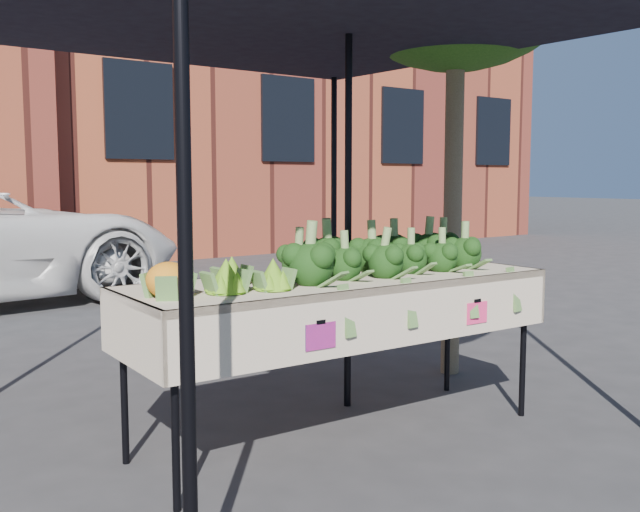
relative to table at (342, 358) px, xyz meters
The scene contains 8 objects.
ground 0.45m from the table, 68.78° to the right, with size 90.00×90.00×0.00m, color #2D2D2F.
table is the anchor object (origin of this frame).
canopy 1.05m from the table, 86.14° to the left, with size 3.16×3.16×2.74m, color black, non-canonical shape.
broccoli_heap 0.67m from the table, ahead, with size 1.48×0.58×0.27m, color black.
romanesco_cluster 0.87m from the table, behind, with size 0.44×0.48×0.21m, color #72A723.
cauliflower_pair 1.18m from the table, behind, with size 0.21×0.21×0.19m, color orange.
street_tree 2.18m from the table, 20.81° to the left, with size 1.96×1.96×3.86m, color #1E4C14, non-canonical shape.
building_right 14.80m from the table, 60.64° to the left, with size 12.00×8.00×8.50m, color maroon.
Camera 1 is at (-2.47, -3.00, 1.44)m, focal length 40.62 mm.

